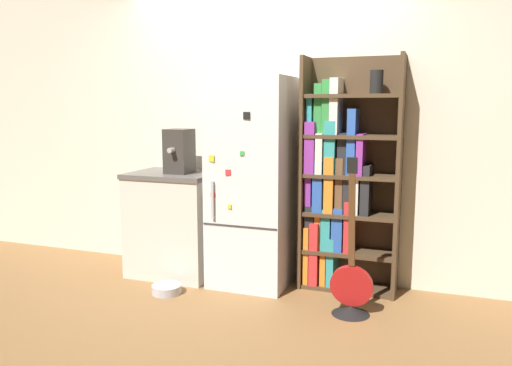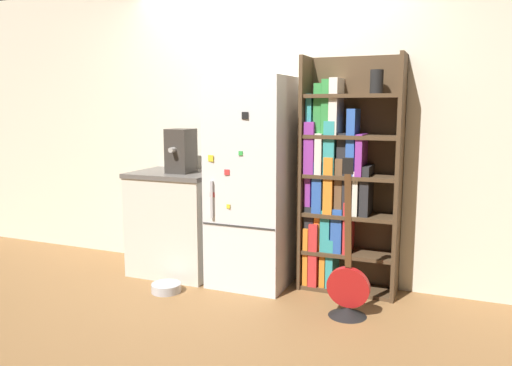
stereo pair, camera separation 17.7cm
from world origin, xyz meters
The scene contains 8 objects.
ground_plane centered at (0.00, 0.00, 0.00)m, with size 16.00×16.00×0.00m, color olive.
wall_back centered at (0.00, 0.47, 1.30)m, with size 8.00×0.05×2.60m.
refrigerator centered at (0.00, 0.16, 0.86)m, with size 0.63×0.60×1.73m.
bookshelf centered at (0.71, 0.32, 0.87)m, with size 0.78×0.32×1.88m.
kitchen_counter centered at (-0.73, 0.16, 0.46)m, with size 0.76×0.60×0.92m.
espresso_machine centered at (-0.66, 0.13, 1.11)m, with size 0.20×0.29×0.38m.
guitar centered at (0.90, -0.22, 0.17)m, with size 0.31×0.28×1.15m.
pet_bowl centered at (-0.56, -0.31, 0.04)m, with size 0.24×0.24×0.07m.
Camera 1 is at (1.42, -3.68, 1.49)m, focal length 35.00 mm.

